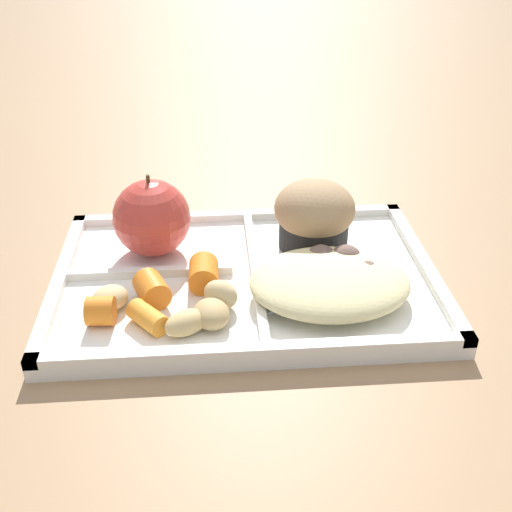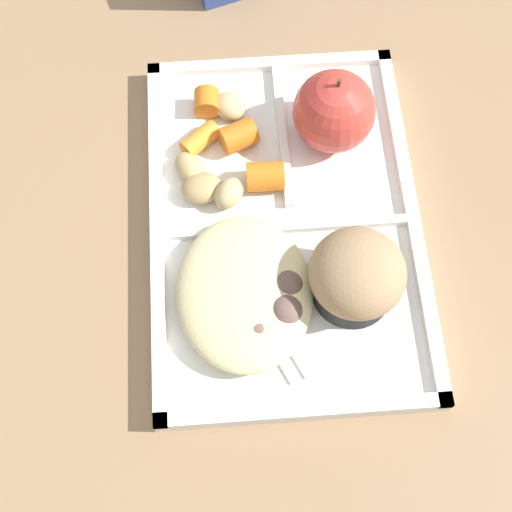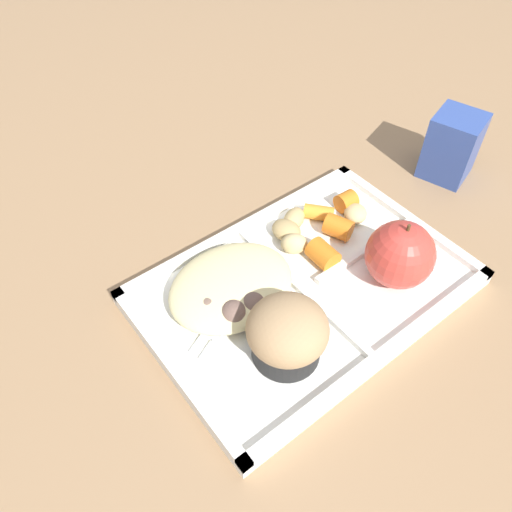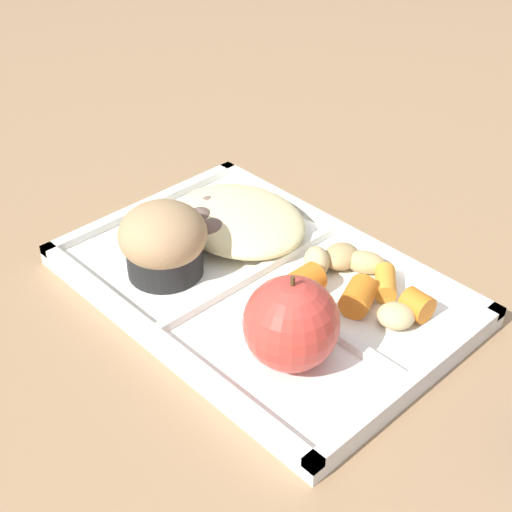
{
  "view_description": "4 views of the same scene",
  "coord_description": "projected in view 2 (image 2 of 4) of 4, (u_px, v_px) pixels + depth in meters",
  "views": [
    {
      "loc": [
        -0.03,
        -0.5,
        0.34
      ],
      "look_at": [
        0.01,
        0.0,
        0.03
      ],
      "focal_mm": 44.03,
      "sensor_mm": 36.0,
      "label": 1
    },
    {
      "loc": [
        0.28,
        -0.05,
        0.59
      ],
      "look_at": [
        0.05,
        -0.03,
        0.05
      ],
      "focal_mm": 49.65,
      "sensor_mm": 36.0,
      "label": 2
    },
    {
      "loc": [
        0.26,
        0.25,
        0.47
      ],
      "look_at": [
        0.04,
        -0.04,
        0.06
      ],
      "focal_mm": 35.83,
      "sensor_mm": 36.0,
      "label": 3
    },
    {
      "loc": [
        -0.38,
        0.37,
        0.43
      ],
      "look_at": [
        -0.01,
        0.01,
        0.05
      ],
      "focal_mm": 51.85,
      "sensor_mm": 36.0,
      "label": 4
    }
  ],
  "objects": [
    {
      "name": "meatball_side",
      "position": [
        216.0,
        279.0,
        0.61
      ],
      "size": [
        0.03,
        0.03,
        0.03
      ],
      "primitive_type": "sphere",
      "color": "brown",
      "rests_on": "lunch_tray"
    },
    {
      "name": "carrot_slice_edge",
      "position": [
        200.0,
        139.0,
        0.67
      ],
      "size": [
        0.04,
        0.04,
        0.02
      ],
      "primitive_type": "cylinder",
      "rotation": [
        0.0,
        1.57,
        2.26
      ],
      "color": "orange",
      "rests_on": "lunch_tray"
    },
    {
      "name": "egg_noodle_pile",
      "position": [
        244.0,
        292.0,
        0.6
      ],
      "size": [
        0.14,
        0.12,
        0.03
      ],
      "primitive_type": "ellipsoid",
      "color": "beige",
      "rests_on": "lunch_tray"
    },
    {
      "name": "bran_muffin",
      "position": [
        356.0,
        277.0,
        0.59
      ],
      "size": [
        0.08,
        0.08,
        0.07
      ],
      "color": "black",
      "rests_on": "lunch_tray"
    },
    {
      "name": "potato_chunk_golden",
      "position": [
        202.0,
        188.0,
        0.65
      ],
      "size": [
        0.04,
        0.04,
        0.02
      ],
      "primitive_type": "ellipsoid",
      "rotation": [
        0.0,
        0.0,
        4.88
      ],
      "color": "tan",
      "rests_on": "lunch_tray"
    },
    {
      "name": "carrot_slice_near_corner",
      "position": [
        207.0,
        102.0,
        0.68
      ],
      "size": [
        0.02,
        0.03,
        0.02
      ],
      "primitive_type": "cylinder",
      "rotation": [
        0.0,
        1.57,
        3.09
      ],
      "color": "orange",
      "rests_on": "lunch_tray"
    },
    {
      "name": "potato_chunk_large",
      "position": [
        190.0,
        169.0,
        0.66
      ],
      "size": [
        0.05,
        0.04,
        0.02
      ],
      "primitive_type": "ellipsoid",
      "rotation": [
        0.0,
        0.0,
        3.65
      ],
      "color": "tan",
      "rests_on": "lunch_tray"
    },
    {
      "name": "carrot_slice_small",
      "position": [
        265.0,
        176.0,
        0.65
      ],
      "size": [
        0.03,
        0.03,
        0.03
      ],
      "primitive_type": "cylinder",
      "rotation": [
        0.0,
        1.57,
        1.56
      ],
      "color": "orange",
      "rests_on": "lunch_tray"
    },
    {
      "name": "meatball_center",
      "position": [
        258.0,
        332.0,
        0.59
      ],
      "size": [
        0.03,
        0.03,
        0.03
      ],
      "primitive_type": "sphere",
      "color": "#755B4C",
      "rests_on": "lunch_tray"
    },
    {
      "name": "plastic_fork",
      "position": [
        263.0,
        315.0,
        0.61
      ],
      "size": [
        0.14,
        0.08,
        0.0
      ],
      "color": "silver",
      "rests_on": "lunch_tray"
    },
    {
      "name": "meatball_back",
      "position": [
        285.0,
        312.0,
        0.59
      ],
      "size": [
        0.03,
        0.03,
        0.03
      ],
      "primitive_type": "sphere",
      "color": "brown",
      "rests_on": "lunch_tray"
    },
    {
      "name": "carrot_slice_diagonal",
      "position": [
        238.0,
        136.0,
        0.67
      ],
      "size": [
        0.04,
        0.04,
        0.03
      ],
      "primitive_type": "cylinder",
      "rotation": [
        0.0,
        1.57,
        5.09
      ],
      "color": "orange",
      "rests_on": "lunch_tray"
    },
    {
      "name": "green_apple",
      "position": [
        334.0,
        111.0,
        0.65
      ],
      "size": [
        0.08,
        0.08,
        0.08
      ],
      "color": "#C63D33",
      "rests_on": "lunch_tray"
    },
    {
      "name": "ground",
      "position": [
        284.0,
        226.0,
        0.66
      ],
      "size": [
        6.0,
        6.0,
        0.0
      ],
      "primitive_type": "plane",
      "color": "#997551"
    },
    {
      "name": "lunch_tray",
      "position": [
        284.0,
        222.0,
        0.65
      ],
      "size": [
        0.36,
        0.24,
        0.02
      ],
      "color": "white",
      "rests_on": "ground"
    },
    {
      "name": "potato_chunk_small",
      "position": [
        230.0,
        106.0,
        0.68
      ],
      "size": [
        0.04,
        0.04,
        0.02
      ],
      "primitive_type": "ellipsoid",
      "rotation": [
        0.0,
        0.0,
        5.36
      ],
      "color": "tan",
      "rests_on": "lunch_tray"
    },
    {
      "name": "potato_chunk_corner",
      "position": [
        229.0,
        193.0,
        0.64
      ],
      "size": [
        0.04,
        0.04,
        0.03
      ],
      "primitive_type": "ellipsoid",
      "rotation": [
        0.0,
        0.0,
        2.48
      ],
      "color": "tan",
      "rests_on": "lunch_tray"
    },
    {
      "name": "meatball_front",
      "position": [
        286.0,
        287.0,
        0.6
      ],
      "size": [
        0.03,
        0.03,
        0.03
      ],
      "primitive_type": "sphere",
      "color": "brown",
      "rests_on": "lunch_tray"
    }
  ]
}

